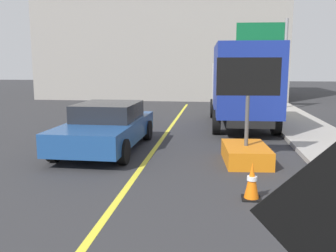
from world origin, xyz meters
The scene contains 7 objects.
lane_center_stripe centered at (0.00, 6.00, 0.00)m, with size 0.14×36.00×0.01m, color yellow.
arrow_board_trailer centered at (2.60, 9.90, 0.48)m, with size 1.60×1.88×2.70m.
box_truck centered at (2.86, 15.68, 1.79)m, with size 2.59×6.83×3.28m.
pickup_car centered at (-1.43, 10.95, 0.70)m, with size 2.16×4.79×1.38m.
highway_guide_sign centered at (4.79, 21.54, 3.42)m, with size 2.79×0.26×5.00m.
far_building_block centered at (-2.33, 30.25, 5.22)m, with size 18.03×8.98×10.44m, color gray.
traffic_cone_mid_lane centered at (2.50, 7.21, 0.35)m, with size 0.36×0.36×0.72m.
Camera 1 is at (1.77, 0.42, 2.51)m, focal length 39.21 mm.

